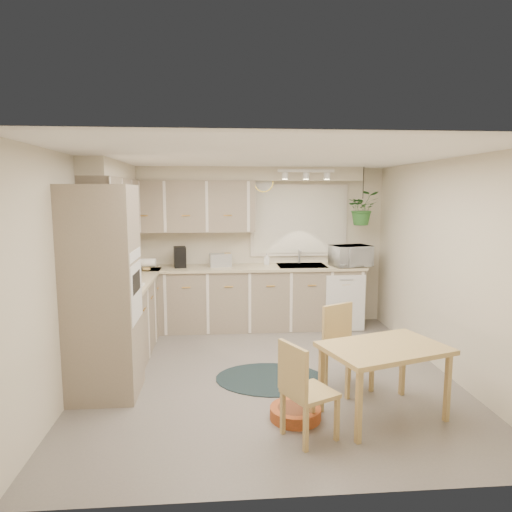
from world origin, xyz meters
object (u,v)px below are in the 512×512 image
object	(u,v)px
chair_back	(349,349)
microwave	(351,254)
dining_table	(383,381)
braided_rug	(271,379)
pet_bed	(295,413)
chair_left	(310,390)

from	to	relation	value
chair_back	microwave	xyz separation A→B (m)	(0.63, 2.16, 0.70)
dining_table	chair_back	bearing A→B (deg)	103.73
braided_rug	microwave	world-z (taller)	microwave
dining_table	chair_back	distance (m)	0.62
dining_table	chair_back	xyz separation A→B (m)	(-0.15, 0.60, 0.10)
chair_back	microwave	bearing A→B (deg)	-133.60
braided_rug	microwave	bearing A→B (deg)	52.99
dining_table	microwave	world-z (taller)	microwave
dining_table	braided_rug	world-z (taller)	dining_table
chair_back	pet_bed	bearing A→B (deg)	14.31
chair_back	braided_rug	world-z (taller)	chair_back
chair_left	dining_table	bearing A→B (deg)	85.73
dining_table	pet_bed	size ratio (longest dim) A/B	2.29
chair_back	braided_rug	bearing A→B (deg)	-49.22
chair_back	braided_rug	xyz separation A→B (m)	(-0.77, 0.31, -0.43)
dining_table	microwave	xyz separation A→B (m)	(0.48, 2.75, 0.80)
chair_left	microwave	size ratio (longest dim) A/B	1.48
dining_table	braided_rug	size ratio (longest dim) A/B	0.87
chair_back	microwave	world-z (taller)	microwave
braided_rug	microwave	distance (m)	2.57
chair_back	braided_rug	distance (m)	0.93
chair_back	pet_bed	size ratio (longest dim) A/B	1.87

